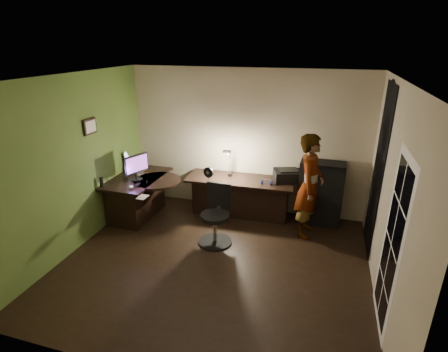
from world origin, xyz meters
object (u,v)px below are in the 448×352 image
(desk_right, at_px, (240,197))
(person, at_px, (310,186))
(desk_left, at_px, (138,197))
(cabinet, at_px, (320,193))
(monitor, at_px, (136,171))
(office_chair, at_px, (215,216))

(desk_right, distance_m, person, 1.42)
(desk_left, bearing_deg, desk_right, 18.51)
(desk_left, height_order, cabinet, cabinet)
(desk_right, xyz_separation_m, cabinet, (1.46, 0.15, 0.21))
(monitor, bearing_deg, person, 29.50)
(person, bearing_deg, monitor, 103.40)
(desk_left, xyz_separation_m, person, (3.09, 0.22, 0.50))
(desk_left, xyz_separation_m, monitor, (0.08, -0.13, 0.58))
(desk_left, distance_m, desk_right, 1.91)
(desk_right, xyz_separation_m, monitor, (-1.74, -0.71, 0.60))
(desk_left, height_order, person, person)
(desk_left, relative_size, desk_right, 0.69)
(person, bearing_deg, desk_left, 100.79)
(monitor, distance_m, person, 3.04)
(person, bearing_deg, desk_right, 81.19)
(office_chair, bearing_deg, cabinet, 39.13)
(office_chair, bearing_deg, monitor, 168.17)
(desk_left, relative_size, person, 0.77)
(cabinet, height_order, office_chair, cabinet)
(cabinet, height_order, monitor, cabinet)
(cabinet, bearing_deg, person, -108.21)
(desk_left, height_order, desk_right, desk_left)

